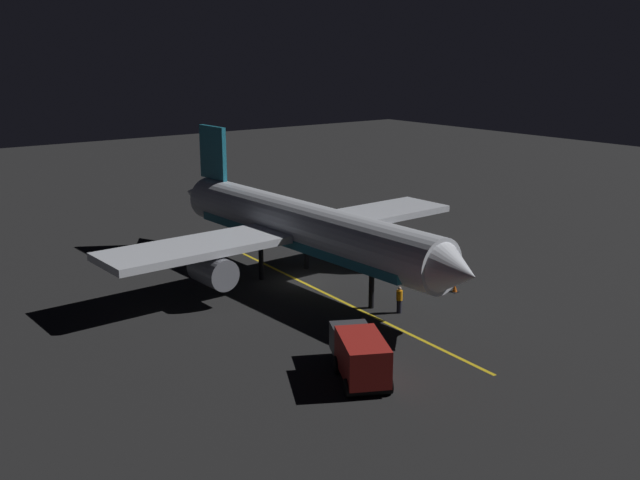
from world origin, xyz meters
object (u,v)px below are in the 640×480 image
at_px(baggage_truck, 360,355).
at_px(traffic_cone_near_right, 362,321).
at_px(catering_truck, 369,248).
at_px(traffic_cone_near_left, 455,288).
at_px(ground_crew_worker, 399,300).
at_px(airliner, 298,227).

relative_size(baggage_truck, traffic_cone_near_right, 10.86).
bearing_deg(catering_truck, traffic_cone_near_right, 47.44).
bearing_deg(traffic_cone_near_left, ground_crew_worker, 6.84).
bearing_deg(traffic_cone_near_left, baggage_truck, 24.61).
bearing_deg(catering_truck, baggage_truck, 47.83).
bearing_deg(traffic_cone_near_right, airliner, -102.71).
relative_size(catering_truck, traffic_cone_near_left, 10.08).
xyz_separation_m(ground_crew_worker, traffic_cone_near_left, (-5.90, -0.71, -0.64)).
height_order(airliner, catering_truck, airliner).
distance_m(airliner, catering_truck, 7.27).
bearing_deg(catering_truck, ground_crew_worker, 59.08).
bearing_deg(ground_crew_worker, traffic_cone_near_right, 4.53).
xyz_separation_m(baggage_truck, ground_crew_worker, (-8.08, -5.69, -0.34)).
bearing_deg(airliner, ground_crew_worker, 96.46).
bearing_deg(traffic_cone_near_left, airliner, -51.59).
xyz_separation_m(catering_truck, traffic_cone_near_left, (-0.20, 8.81, -1.04)).
xyz_separation_m(baggage_truck, catering_truck, (-13.78, -15.21, 0.06)).
xyz_separation_m(ground_crew_worker, traffic_cone_near_right, (3.28, 0.26, -0.64)).
bearing_deg(ground_crew_worker, traffic_cone_near_left, -173.16).
xyz_separation_m(airliner, traffic_cone_near_right, (2.20, 9.76, -3.67)).
relative_size(airliner, traffic_cone_near_right, 58.74).
bearing_deg(ground_crew_worker, airliner, -83.54).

